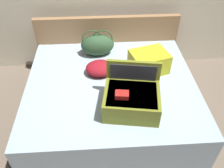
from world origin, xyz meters
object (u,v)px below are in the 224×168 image
Objects in this scene: hard_case_large at (132,98)px; pillow_near_headboard at (100,68)px; bed at (111,99)px; hard_case_medium at (149,62)px; duffel_bag at (98,45)px.

pillow_near_headboard is (-0.32, 0.62, -0.06)m from hard_case_large.
bed is 0.43m from pillow_near_headboard.
bed is 0.68m from hard_case_medium.
duffel_bag is at bearing 131.07° from hard_case_medium.
hard_case_large is 1.38× the size of duffel_bag.
hard_case_medium is at bearing 2.22° from pillow_near_headboard.
duffel_bag is (-0.34, 1.06, 0.01)m from hard_case_large.
hard_case_large is at bearing -65.94° from bed.
bed is at bearing -56.81° from pillow_near_headboard.
duffel_bag is at bearing 116.91° from hard_case_large.
hard_case_medium is at bearing -32.81° from duffel_bag.
duffel_bag reaches higher than bed.
bed is 4.39× the size of duffel_bag.
pillow_near_headboard is at bearing 123.19° from bed.
hard_case_medium is 0.62m from pillow_near_headboard.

